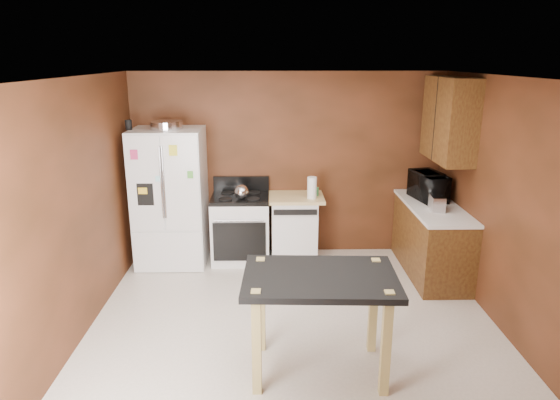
{
  "coord_description": "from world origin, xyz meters",
  "views": [
    {
      "loc": [
        -0.23,
        -4.45,
        2.68
      ],
      "look_at": [
        -0.13,
        0.85,
        1.15
      ],
      "focal_mm": 32.0,
      "sensor_mm": 36.0,
      "label": 1
    }
  ],
  "objects_px": {
    "kettle": "(242,192)",
    "toaster": "(437,203)",
    "roasting_pan": "(167,125)",
    "paper_towel": "(312,188)",
    "island": "(320,290)",
    "pen_cup": "(129,125)",
    "green_canister": "(315,191)",
    "dishwasher": "(294,227)",
    "gas_range": "(241,227)",
    "refrigerator": "(170,198)",
    "microwave": "(428,187)"
  },
  "relations": [
    {
      "from": "kettle",
      "to": "toaster",
      "type": "relative_size",
      "value": 0.76
    },
    {
      "from": "roasting_pan",
      "to": "paper_towel",
      "type": "bearing_deg",
      "value": -0.21
    },
    {
      "from": "kettle",
      "to": "island",
      "type": "height_order",
      "value": "kettle"
    },
    {
      "from": "pen_cup",
      "to": "island",
      "type": "distance_m",
      "value": 3.43
    },
    {
      "from": "green_canister",
      "to": "roasting_pan",
      "type": "bearing_deg",
      "value": -175.73
    },
    {
      "from": "toaster",
      "to": "dishwasher",
      "type": "relative_size",
      "value": 0.28
    },
    {
      "from": "dishwasher",
      "to": "paper_towel",
      "type": "bearing_deg",
      "value": -26.96
    },
    {
      "from": "roasting_pan",
      "to": "dishwasher",
      "type": "xyz_separation_m",
      "value": [
        1.62,
        0.11,
        -1.4
      ]
    },
    {
      "from": "gas_range",
      "to": "green_canister",
      "type": "bearing_deg",
      "value": 3.34
    },
    {
      "from": "roasting_pan",
      "to": "kettle",
      "type": "height_order",
      "value": "roasting_pan"
    },
    {
      "from": "refrigerator",
      "to": "paper_towel",
      "type": "bearing_deg",
      "value": -0.9
    },
    {
      "from": "toaster",
      "to": "island",
      "type": "relative_size",
      "value": 0.19
    },
    {
      "from": "toaster",
      "to": "gas_range",
      "type": "height_order",
      "value": "gas_range"
    },
    {
      "from": "toaster",
      "to": "refrigerator",
      "type": "height_order",
      "value": "refrigerator"
    },
    {
      "from": "roasting_pan",
      "to": "paper_towel",
      "type": "xyz_separation_m",
      "value": [
        1.84,
        -0.01,
        -0.82
      ]
    },
    {
      "from": "dishwasher",
      "to": "toaster",
      "type": "bearing_deg",
      "value": -22.95
    },
    {
      "from": "microwave",
      "to": "gas_range",
      "type": "bearing_deg",
      "value": 73.65
    },
    {
      "from": "refrigerator",
      "to": "island",
      "type": "height_order",
      "value": "refrigerator"
    },
    {
      "from": "toaster",
      "to": "dishwasher",
      "type": "xyz_separation_m",
      "value": [
        -1.68,
        0.71,
        -0.54
      ]
    },
    {
      "from": "dishwasher",
      "to": "microwave",
      "type": "bearing_deg",
      "value": -7.11
    },
    {
      "from": "pen_cup",
      "to": "kettle",
      "type": "distance_m",
      "value": 1.64
    },
    {
      "from": "paper_towel",
      "to": "kettle",
      "type": "bearing_deg",
      "value": -177.19
    },
    {
      "from": "pen_cup",
      "to": "island",
      "type": "relative_size",
      "value": 0.09
    },
    {
      "from": "toaster",
      "to": "gas_range",
      "type": "bearing_deg",
      "value": 168.57
    },
    {
      "from": "toaster",
      "to": "gas_range",
      "type": "relative_size",
      "value": 0.22
    },
    {
      "from": "paper_towel",
      "to": "microwave",
      "type": "distance_m",
      "value": 1.5
    },
    {
      "from": "microwave",
      "to": "roasting_pan",
      "type": "bearing_deg",
      "value": 76.27
    },
    {
      "from": "kettle",
      "to": "paper_towel",
      "type": "relative_size",
      "value": 0.66
    },
    {
      "from": "paper_towel",
      "to": "gas_range",
      "type": "distance_m",
      "value": 1.11
    },
    {
      "from": "gas_range",
      "to": "microwave",
      "type": "bearing_deg",
      "value": -4.46
    },
    {
      "from": "roasting_pan",
      "to": "green_canister",
      "type": "height_order",
      "value": "roasting_pan"
    },
    {
      "from": "roasting_pan",
      "to": "island",
      "type": "xyz_separation_m",
      "value": [
        1.72,
        -2.45,
        -1.07
      ]
    },
    {
      "from": "green_canister",
      "to": "refrigerator",
      "type": "distance_m",
      "value": 1.92
    },
    {
      "from": "pen_cup",
      "to": "toaster",
      "type": "relative_size",
      "value": 0.5
    },
    {
      "from": "roasting_pan",
      "to": "gas_range",
      "type": "distance_m",
      "value": 1.66
    },
    {
      "from": "roasting_pan",
      "to": "dishwasher",
      "type": "relative_size",
      "value": 0.46
    },
    {
      "from": "paper_towel",
      "to": "toaster",
      "type": "distance_m",
      "value": 1.57
    },
    {
      "from": "gas_range",
      "to": "paper_towel",
      "type": "bearing_deg",
      "value": -5.44
    },
    {
      "from": "refrigerator",
      "to": "island",
      "type": "bearing_deg",
      "value": -55.01
    },
    {
      "from": "green_canister",
      "to": "island",
      "type": "height_order",
      "value": "green_canister"
    },
    {
      "from": "refrigerator",
      "to": "dishwasher",
      "type": "height_order",
      "value": "refrigerator"
    },
    {
      "from": "pen_cup",
      "to": "microwave",
      "type": "distance_m",
      "value": 3.89
    },
    {
      "from": "roasting_pan",
      "to": "paper_towel",
      "type": "relative_size",
      "value": 1.44
    },
    {
      "from": "roasting_pan",
      "to": "dishwasher",
      "type": "distance_m",
      "value": 2.14
    },
    {
      "from": "paper_towel",
      "to": "pen_cup",
      "type": "bearing_deg",
      "value": -179.37
    },
    {
      "from": "toaster",
      "to": "island",
      "type": "bearing_deg",
      "value": -125.97
    },
    {
      "from": "roasting_pan",
      "to": "kettle",
      "type": "relative_size",
      "value": 2.19
    },
    {
      "from": "paper_towel",
      "to": "green_canister",
      "type": "height_order",
      "value": "paper_towel"
    },
    {
      "from": "paper_towel",
      "to": "gas_range",
      "type": "relative_size",
      "value": 0.26
    },
    {
      "from": "toaster",
      "to": "refrigerator",
      "type": "relative_size",
      "value": 0.14
    }
  ]
}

